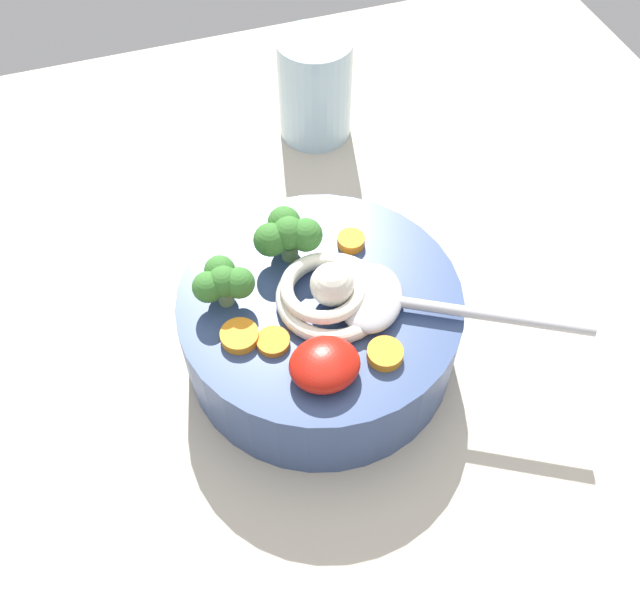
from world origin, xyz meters
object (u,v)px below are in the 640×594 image
soup_bowl (320,324)px  drinking_glass (315,88)px  noodle_pile (329,292)px  soup_spoon (391,301)px

soup_bowl → drinking_glass: size_ratio=2.00×
noodle_pile → soup_spoon: bearing=154.2°
soup_bowl → noodle_pile: bearing=132.8°
noodle_pile → soup_spoon: size_ratio=0.51×
drinking_glass → soup_bowl: bearing=72.7°
soup_bowl → noodle_pile: 4.45cm
noodle_pile → drinking_glass: (-7.23, -25.35, -2.90)cm
drinking_glass → soup_spoon: bearing=82.8°
soup_spoon → drinking_glass: size_ratio=1.66×
noodle_pile → soup_bowl: bearing=-47.2°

